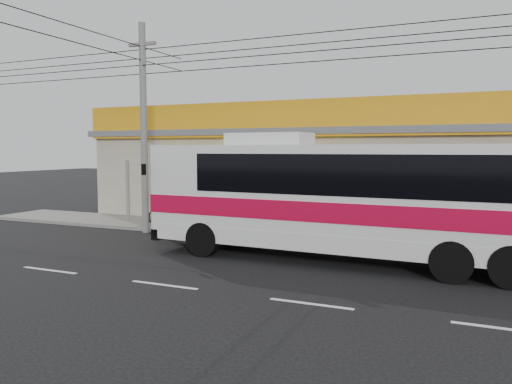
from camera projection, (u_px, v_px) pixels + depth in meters
ground at (211, 265)px, 15.34m from camera, size 120.00×120.00×0.00m
sidewalk at (280, 233)px, 20.81m from camera, size 30.00×3.20×0.15m
lane_markings at (164, 285)px, 13.05m from camera, size 50.00×0.12×0.01m
storefront_building at (318, 174)px, 25.68m from camera, size 22.60×9.20×5.70m
coach_bus at (357, 193)px, 15.45m from camera, size 13.33×3.21×4.09m
motorbike_red at (176, 219)px, 21.26m from camera, size 1.77×1.02×0.88m
motorbike_dark at (165, 214)px, 22.26m from camera, size 1.75×0.64×1.03m
utility_pole at (142, 60)px, 20.73m from camera, size 34.00×14.00×8.78m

